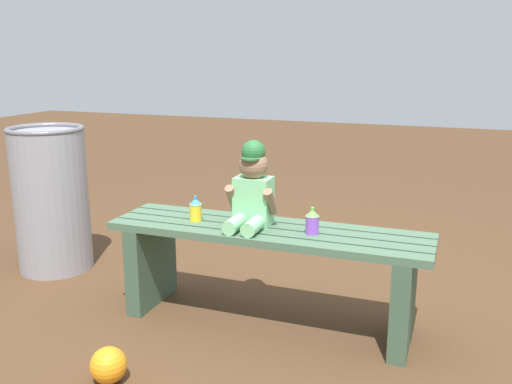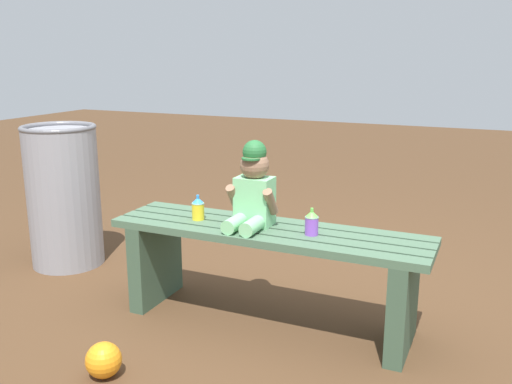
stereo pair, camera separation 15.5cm
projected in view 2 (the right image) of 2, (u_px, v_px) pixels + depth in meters
name	position (u px, v px, depth m)	size (l,w,h in m)	color
ground_plane	(268.00, 322.00, 2.72)	(16.00, 16.00, 0.00)	#4C331E
park_bench	(268.00, 260.00, 2.65)	(1.51, 0.38, 0.48)	#47664C
child_figure	(253.00, 189.00, 2.60)	(0.23, 0.27, 0.40)	#7FCC8C
sippy_cup_left	(198.00, 208.00, 2.73)	(0.06, 0.06, 0.12)	yellow
sippy_cup_right	(312.00, 222.00, 2.50)	(0.06, 0.06, 0.12)	#8C4CCC
toy_ball	(104.00, 360.00, 2.25)	(0.15, 0.15, 0.15)	orange
trash_bin	(64.00, 195.00, 3.39)	(0.44, 0.44, 0.86)	gray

